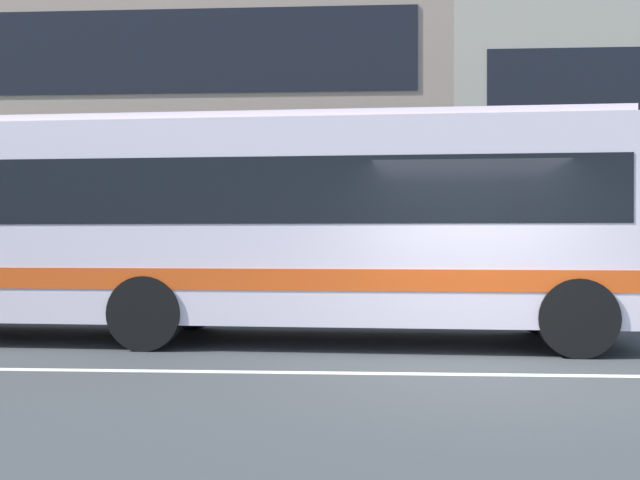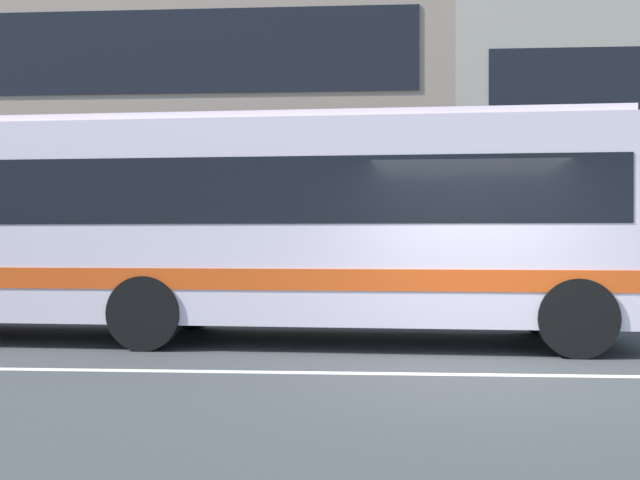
% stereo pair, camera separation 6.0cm
% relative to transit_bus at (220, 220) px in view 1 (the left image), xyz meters
% --- Properties ---
extents(ground_plane, '(160.00, 160.00, 0.00)m').
position_rel_transit_bus_xyz_m(ground_plane, '(3.48, -2.59, -1.77)').
color(ground_plane, '#393C3E').
extents(lane_centre_line, '(60.00, 0.16, 0.01)m').
position_rel_transit_bus_xyz_m(lane_centre_line, '(3.48, -2.59, -1.76)').
color(lane_centre_line, silver).
rests_on(lane_centre_line, ground_plane).
extents(apartment_block_left, '(23.24, 11.51, 11.10)m').
position_rel_transit_bus_xyz_m(apartment_block_left, '(-7.16, 13.93, 3.78)').
color(apartment_block_left, tan).
rests_on(apartment_block_left, ground_plane).
extents(transit_bus, '(11.84, 3.03, 3.20)m').
position_rel_transit_bus_xyz_m(transit_bus, '(0.00, 0.00, 0.00)').
color(transit_bus, silver).
rests_on(transit_bus, ground_plane).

